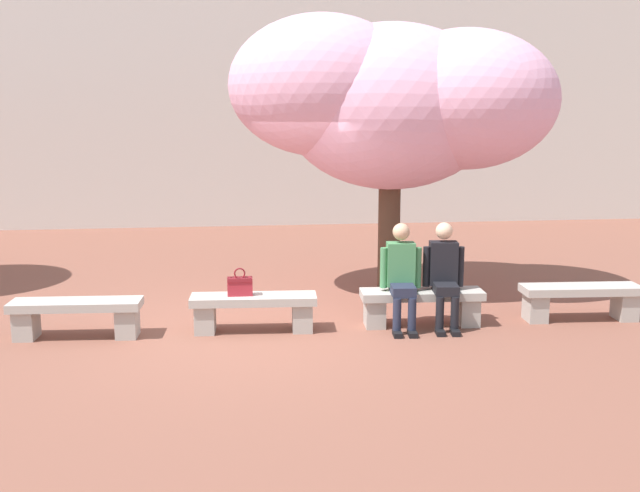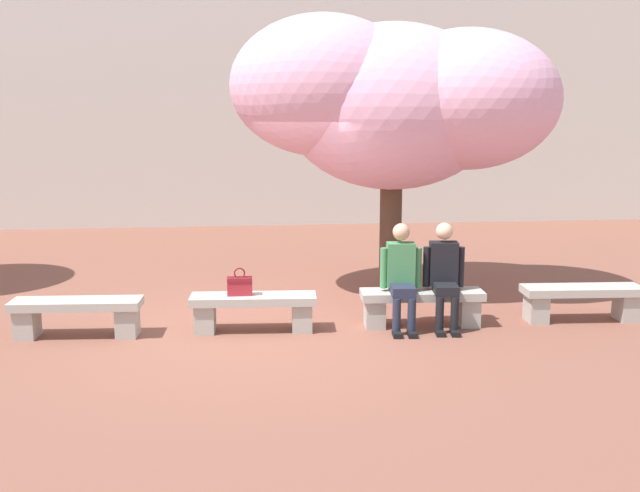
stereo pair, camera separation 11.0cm
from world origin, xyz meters
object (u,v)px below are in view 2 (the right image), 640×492
Objects in this scene: stone_bench_near_east at (422,303)px; person_seated_left at (401,272)px; stone_bench_near_west at (77,313)px; cherry_tree_main at (395,100)px; stone_bench_east_end at (582,298)px; handbag at (240,285)px; person_seated_right at (444,271)px; stone_bench_center at (253,308)px.

person_seated_left reaches higher than stone_bench_near_east.
stone_bench_near_west is 0.34× the size of cherry_tree_main.
cherry_tree_main reaches higher than stone_bench_east_end.
stone_bench_east_end is at bearing 0.00° from stone_bench_near_east.
person_seated_left is 1.97m from handbag.
stone_bench_near_east is 0.49m from person_seated_left.
stone_bench_east_end is 0.34× the size of cherry_tree_main.
stone_bench_near_west is 3.91m from person_seated_left.
stone_bench_near_east is 0.48m from person_seated_right.
stone_bench_near_east is (4.16, 0.00, 0.00)m from stone_bench_near_west.
person_seated_right is 2.74m from cherry_tree_main.
person_seated_right is (4.42, -0.05, 0.40)m from stone_bench_near_west.
handbag is 3.55m from cherry_tree_main.
person_seated_right is (2.34, -0.05, 0.40)m from stone_bench_center.
stone_bench_near_west is 1.19× the size of person_seated_left.
person_seated_left reaches higher than handbag.
handbag is (1.92, 0.02, 0.29)m from stone_bench_near_west.
handbag is at bearing 177.88° from person_seated_left.
cherry_tree_main is at bearing 39.42° from stone_bench_center.
person_seated_left is (-0.28, -0.05, 0.40)m from stone_bench_near_east.
handbag is (-4.32, 0.02, 0.29)m from stone_bench_east_end.
stone_bench_near_west is 4.44m from person_seated_right.
stone_bench_near_east is 2.26m from handbag.
cherry_tree_main reaches higher than person_seated_left.
stone_bench_near_west is at bearing 180.00° from stone_bench_east_end.
person_seated_left is at bearing -179.97° from person_seated_right.
handbag is (-2.24, 0.02, 0.29)m from stone_bench_near_east.
person_seated_left is 2.74m from cherry_tree_main.
stone_bench_east_end is 1.19× the size of person_seated_left.
stone_bench_east_end is 4.53× the size of handbag.
stone_bench_east_end is 1.87m from person_seated_right.
person_seated_right reaches higher than stone_bench_east_end.
cherry_tree_main is (0.25, 1.75, 2.09)m from person_seated_left.
cherry_tree_main is (-0.28, 1.75, 2.09)m from person_seated_right.
stone_bench_east_end is 3.68m from cherry_tree_main.
stone_bench_near_west is 1.00× the size of stone_bench_near_east.
stone_bench_near_east is at bearing -89.25° from cherry_tree_main.
stone_bench_near_west is 5.12m from cherry_tree_main.
handbag is 0.07× the size of cherry_tree_main.
person_seated_right is 2.51m from handbag.
stone_bench_center is 2.38m from person_seated_right.
person_seated_right is (-1.82, -0.05, 0.40)m from stone_bench_east_end.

